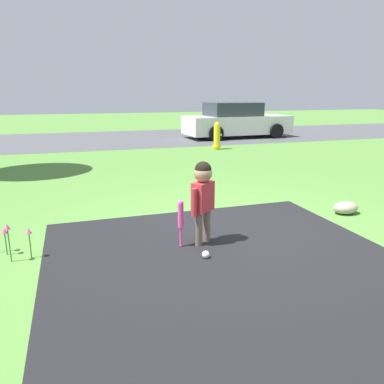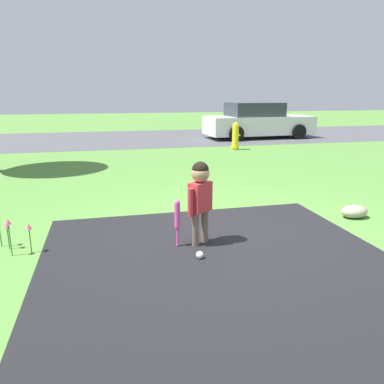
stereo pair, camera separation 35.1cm
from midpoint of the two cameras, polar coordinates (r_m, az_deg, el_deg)
name	(u,v)px [view 1 (the left image)]	position (r m, az deg, el deg)	size (l,w,h in m)	color
ground_plane	(235,232)	(4.75, 4.40, -6.11)	(60.00, 60.00, 0.00)	#518438
driveway_strip	(338,378)	(2.65, 17.57, -25.52)	(3.68, 7.00, 0.01)	black
street_strip	(122,138)	(14.88, -11.31, 8.00)	(40.00, 6.00, 0.01)	#4C4C51
child	(203,191)	(4.20, -0.71, 0.11)	(0.33, 0.27, 0.97)	#6B5B4C
baseball_bat	(181,217)	(4.19, -4.14, -3.85)	(0.06, 0.06, 0.55)	#E54CA5
sports_ball	(206,255)	(4.00, -0.43, -9.56)	(0.08, 0.08, 0.08)	white
fire_hydrant	(217,136)	(11.72, 2.96, 8.50)	(0.28, 0.25, 0.84)	yellow
parked_car	(236,121)	(15.02, 6.06, 10.66)	(4.18, 1.97, 1.35)	silver
flower_bed	(0,229)	(4.52, -29.29, -4.92)	(0.70, 0.40, 0.42)	#38702D
edging_rock	(346,208)	(5.79, 20.79, -2.28)	(0.38, 0.27, 0.18)	#9E937F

